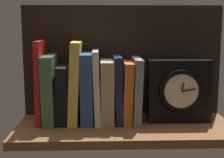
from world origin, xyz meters
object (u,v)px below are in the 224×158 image
at_px(book_navy_bierce, 118,89).
at_px(book_orange_pandolfini, 127,92).
at_px(book_green_romantic, 50,89).
at_px(framed_clock, 179,91).
at_px(book_blue_modern, 87,88).
at_px(book_white_catcher, 97,86).
at_px(book_black_skeptic, 64,94).
at_px(book_yellow_seinlanguage, 75,82).
at_px(book_gray_chess, 136,90).
at_px(book_red_requiem, 41,82).
at_px(book_tan_shortstories, 107,91).

distance_m(book_navy_bierce, book_orange_pandolfini, 0.03).
height_order(book_green_romantic, framed_clock, book_green_romantic).
bearing_deg(book_blue_modern, book_white_catcher, 0.00).
bearing_deg(framed_clock, book_black_skeptic, 178.21).
height_order(book_white_catcher, framed_clock, book_white_catcher).
bearing_deg(book_yellow_seinlanguage, book_green_romantic, 180.00).
relative_size(book_gray_chess, framed_clock, 1.02).
height_order(book_blue_modern, framed_clock, book_blue_modern).
bearing_deg(book_orange_pandolfini, book_blue_modern, 180.00).
relative_size(book_green_romantic, book_navy_bierce, 1.02).
relative_size(book_red_requiem, book_tan_shortstories, 1.32).
relative_size(book_red_requiem, book_navy_bierce, 1.23).
height_order(book_red_requiem, book_yellow_seinlanguage, book_red_requiem).
bearing_deg(book_orange_pandolfini, book_yellow_seinlanguage, 180.00).
relative_size(book_blue_modern, book_white_catcher, 0.96).
distance_m(book_yellow_seinlanguage, book_orange_pandolfini, 0.17).
bearing_deg(book_gray_chess, book_yellow_seinlanguage, 180.00).
bearing_deg(book_yellow_seinlanguage, book_gray_chess, 0.00).
height_order(book_navy_bierce, book_gray_chess, book_navy_bierce).
bearing_deg(book_gray_chess, book_black_skeptic, 180.00).
bearing_deg(book_red_requiem, book_gray_chess, 0.00).
distance_m(book_orange_pandolfini, book_gray_chess, 0.03).
height_order(book_tan_shortstories, book_navy_bierce, book_navy_bierce).
bearing_deg(book_orange_pandolfini, book_navy_bierce, 180.00).
relative_size(book_tan_shortstories, book_orange_pandolfini, 1.02).
bearing_deg(book_gray_chess, book_navy_bierce, 180.00).
relative_size(book_navy_bierce, book_gray_chess, 1.03).
distance_m(book_white_catcher, book_orange_pandolfini, 0.10).
bearing_deg(book_tan_shortstories, book_blue_modern, 180.00).
relative_size(book_green_romantic, framed_clock, 1.07).
bearing_deg(framed_clock, book_navy_bierce, 176.61).
relative_size(book_black_skeptic, book_yellow_seinlanguage, 0.70).
bearing_deg(book_orange_pandolfini, book_black_skeptic, 180.00).
bearing_deg(book_white_catcher, book_orange_pandolfini, 0.00).
bearing_deg(book_orange_pandolfini, book_white_catcher, 180.00).
relative_size(book_white_catcher, book_tan_shortstories, 1.16).
xyz_separation_m(book_green_romantic, book_gray_chess, (0.27, 0.00, -0.00)).
distance_m(book_yellow_seinlanguage, framed_clock, 0.33).
bearing_deg(book_navy_bierce, book_gray_chess, 0.00).
distance_m(book_black_skeptic, book_yellow_seinlanguage, 0.05).
height_order(book_orange_pandolfini, book_gray_chess, book_gray_chess).
height_order(book_red_requiem, book_orange_pandolfini, book_red_requiem).
relative_size(book_green_romantic, book_gray_chess, 1.05).
distance_m(book_navy_bierce, framed_clock, 0.19).
relative_size(book_red_requiem, book_yellow_seinlanguage, 1.01).
bearing_deg(book_black_skeptic, book_blue_modern, 0.00).
relative_size(book_orange_pandolfini, book_gray_chess, 0.94).
bearing_deg(book_red_requiem, book_white_catcher, 0.00).
distance_m(book_black_skeptic, book_blue_modern, 0.08).
relative_size(book_blue_modern, framed_clock, 1.10).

